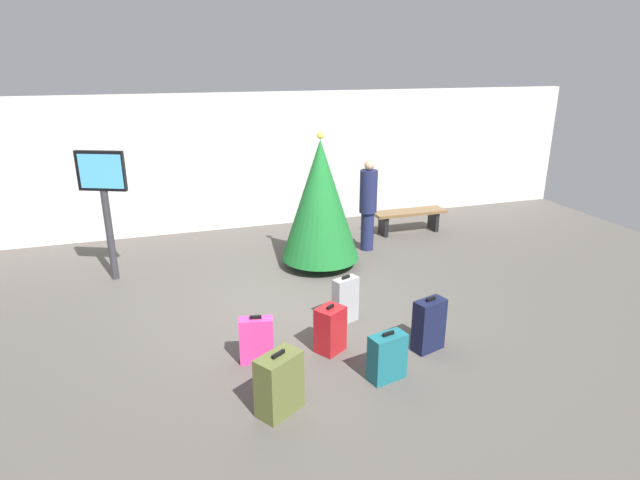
{
  "coord_description": "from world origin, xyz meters",
  "views": [
    {
      "loc": [
        -1.79,
        -6.67,
        3.51
      ],
      "look_at": [
        0.52,
        0.45,
        0.9
      ],
      "focal_mm": 29.18,
      "sensor_mm": 36.0,
      "label": 1
    }
  ],
  "objects_px": {
    "suitcase_1": "(387,357)",
    "waiting_bench": "(409,216)",
    "suitcase_3": "(257,340)",
    "traveller_0": "(368,204)",
    "suitcase_2": "(345,300)",
    "holiday_tree": "(320,200)",
    "suitcase_5": "(279,384)",
    "suitcase_4": "(330,330)",
    "flight_info_kiosk": "(104,193)",
    "suitcase_0": "(429,325)"
  },
  "relations": [
    {
      "from": "suitcase_1",
      "to": "waiting_bench",
      "type": "bearing_deg",
      "value": 60.27
    },
    {
      "from": "suitcase_1",
      "to": "suitcase_3",
      "type": "relative_size",
      "value": 0.97
    },
    {
      "from": "traveller_0",
      "to": "suitcase_2",
      "type": "bearing_deg",
      "value": -118.65
    },
    {
      "from": "holiday_tree",
      "to": "traveller_0",
      "type": "distance_m",
      "value": 1.27
    },
    {
      "from": "suitcase_2",
      "to": "suitcase_5",
      "type": "bearing_deg",
      "value": -129.39
    },
    {
      "from": "holiday_tree",
      "to": "suitcase_1",
      "type": "height_order",
      "value": "holiday_tree"
    },
    {
      "from": "suitcase_5",
      "to": "traveller_0",
      "type": "bearing_deg",
      "value": 56.9
    },
    {
      "from": "holiday_tree",
      "to": "suitcase_2",
      "type": "relative_size",
      "value": 3.4
    },
    {
      "from": "suitcase_2",
      "to": "suitcase_4",
      "type": "height_order",
      "value": "suitcase_2"
    },
    {
      "from": "flight_info_kiosk",
      "to": "suitcase_1",
      "type": "xyz_separation_m",
      "value": [
        3.13,
        -4.08,
        -1.2
      ]
    },
    {
      "from": "holiday_tree",
      "to": "suitcase_5",
      "type": "bearing_deg",
      "value": -113.93
    },
    {
      "from": "flight_info_kiosk",
      "to": "suitcase_1",
      "type": "bearing_deg",
      "value": -52.53
    },
    {
      "from": "suitcase_1",
      "to": "suitcase_2",
      "type": "bearing_deg",
      "value": 88.72
    },
    {
      "from": "waiting_bench",
      "to": "suitcase_5",
      "type": "bearing_deg",
      "value": -129.12
    },
    {
      "from": "waiting_bench",
      "to": "suitcase_5",
      "type": "xyz_separation_m",
      "value": [
        -4.05,
        -4.98,
        -0.03
      ]
    },
    {
      "from": "flight_info_kiosk",
      "to": "suitcase_0",
      "type": "bearing_deg",
      "value": -43.11
    },
    {
      "from": "holiday_tree",
      "to": "suitcase_2",
      "type": "bearing_deg",
      "value": -98.55
    },
    {
      "from": "traveller_0",
      "to": "suitcase_2",
      "type": "relative_size",
      "value": 2.49
    },
    {
      "from": "suitcase_0",
      "to": "suitcase_2",
      "type": "height_order",
      "value": "suitcase_0"
    },
    {
      "from": "flight_info_kiosk",
      "to": "suitcase_1",
      "type": "relative_size",
      "value": 3.58
    },
    {
      "from": "traveller_0",
      "to": "suitcase_1",
      "type": "height_order",
      "value": "traveller_0"
    },
    {
      "from": "holiday_tree",
      "to": "suitcase_0",
      "type": "distance_m",
      "value": 3.28
    },
    {
      "from": "waiting_bench",
      "to": "suitcase_2",
      "type": "distance_m",
      "value": 4.29
    },
    {
      "from": "holiday_tree",
      "to": "suitcase_0",
      "type": "height_order",
      "value": "holiday_tree"
    },
    {
      "from": "holiday_tree",
      "to": "flight_info_kiosk",
      "type": "bearing_deg",
      "value": 171.62
    },
    {
      "from": "suitcase_1",
      "to": "suitcase_5",
      "type": "height_order",
      "value": "suitcase_5"
    },
    {
      "from": "holiday_tree",
      "to": "suitcase_5",
      "type": "height_order",
      "value": "holiday_tree"
    },
    {
      "from": "suitcase_0",
      "to": "suitcase_5",
      "type": "xyz_separation_m",
      "value": [
        -2.09,
        -0.63,
        -0.01
      ]
    },
    {
      "from": "traveller_0",
      "to": "suitcase_2",
      "type": "xyz_separation_m",
      "value": [
        -1.44,
        -2.64,
        -0.59
      ]
    },
    {
      "from": "suitcase_3",
      "to": "suitcase_2",
      "type": "bearing_deg",
      "value": 24.55
    },
    {
      "from": "suitcase_2",
      "to": "suitcase_4",
      "type": "xyz_separation_m",
      "value": [
        -0.46,
        -0.67,
        -0.03
      ]
    },
    {
      "from": "flight_info_kiosk",
      "to": "suitcase_2",
      "type": "height_order",
      "value": "flight_info_kiosk"
    },
    {
      "from": "suitcase_4",
      "to": "suitcase_5",
      "type": "distance_m",
      "value": 1.33
    },
    {
      "from": "holiday_tree",
      "to": "suitcase_3",
      "type": "xyz_separation_m",
      "value": [
        -1.71,
        -2.75,
        -0.92
      ]
    },
    {
      "from": "suitcase_1",
      "to": "suitcase_3",
      "type": "bearing_deg",
      "value": 149.03
    },
    {
      "from": "traveller_0",
      "to": "suitcase_3",
      "type": "relative_size",
      "value": 2.79
    },
    {
      "from": "flight_info_kiosk",
      "to": "suitcase_4",
      "type": "xyz_separation_m",
      "value": [
        2.7,
        -3.3,
        -1.19
      ]
    },
    {
      "from": "suitcase_3",
      "to": "suitcase_4",
      "type": "bearing_deg",
      "value": -2.21
    },
    {
      "from": "holiday_tree",
      "to": "suitcase_1",
      "type": "xyz_separation_m",
      "value": [
        -0.35,
        -3.57,
        -0.93
      ]
    },
    {
      "from": "suitcase_3",
      "to": "suitcase_0",
      "type": "bearing_deg",
      "value": -10.25
    },
    {
      "from": "suitcase_2",
      "to": "suitcase_5",
      "type": "xyz_separation_m",
      "value": [
        -1.35,
        -1.65,
        0.0
      ]
    },
    {
      "from": "suitcase_0",
      "to": "traveller_0",
      "type": "bearing_deg",
      "value": 79.13
    },
    {
      "from": "suitcase_0",
      "to": "suitcase_4",
      "type": "distance_m",
      "value": 1.25
    },
    {
      "from": "suitcase_4",
      "to": "suitcase_5",
      "type": "bearing_deg",
      "value": -132.54
    },
    {
      "from": "flight_info_kiosk",
      "to": "traveller_0",
      "type": "bearing_deg",
      "value": 0.1
    },
    {
      "from": "suitcase_2",
      "to": "suitcase_3",
      "type": "relative_size",
      "value": 1.12
    },
    {
      "from": "waiting_bench",
      "to": "suitcase_2",
      "type": "bearing_deg",
      "value": -128.99
    },
    {
      "from": "holiday_tree",
      "to": "suitcase_2",
      "type": "xyz_separation_m",
      "value": [
        -0.32,
        -2.12,
        -0.88
      ]
    },
    {
      "from": "waiting_bench",
      "to": "suitcase_4",
      "type": "relative_size",
      "value": 2.47
    },
    {
      "from": "holiday_tree",
      "to": "flight_info_kiosk",
      "type": "distance_m",
      "value": 3.53
    }
  ]
}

